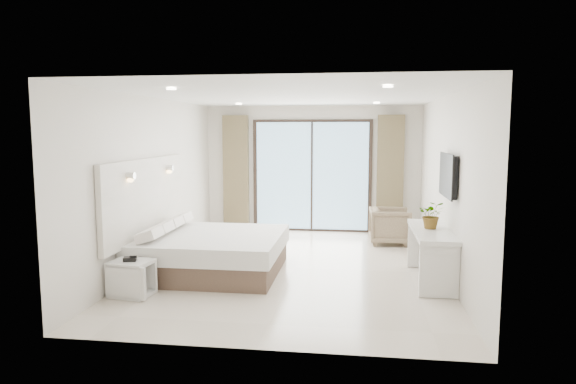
% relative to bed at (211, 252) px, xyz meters
% --- Properties ---
extents(ground, '(6.20, 6.20, 0.00)m').
position_rel_bed_xyz_m(ground, '(1.25, 0.41, -0.31)').
color(ground, beige).
rests_on(ground, ground).
extents(room_shell, '(4.62, 6.22, 2.72)m').
position_rel_bed_xyz_m(room_shell, '(1.05, 1.11, 1.27)').
color(room_shell, silver).
rests_on(room_shell, ground).
extents(bed, '(2.12, 2.02, 0.73)m').
position_rel_bed_xyz_m(bed, '(0.00, 0.00, 0.00)').
color(bed, brown).
rests_on(bed, ground).
extents(nightstand, '(0.57, 0.50, 0.47)m').
position_rel_bed_xyz_m(nightstand, '(-0.72, -1.25, -0.07)').
color(nightstand, silver).
rests_on(nightstand, ground).
extents(phone, '(0.19, 0.17, 0.05)m').
position_rel_bed_xyz_m(phone, '(-0.72, -1.26, 0.19)').
color(phone, black).
rests_on(phone, nightstand).
extents(console_desk, '(0.53, 1.69, 0.77)m').
position_rel_bed_xyz_m(console_desk, '(3.29, -0.05, 0.26)').
color(console_desk, silver).
rests_on(console_desk, ground).
extents(plant, '(0.40, 0.44, 0.31)m').
position_rel_bed_xyz_m(plant, '(3.29, -0.01, 0.62)').
color(plant, '#33662D').
rests_on(plant, console_desk).
extents(armchair, '(0.72, 0.77, 0.76)m').
position_rel_bed_xyz_m(armchair, '(2.86, 2.41, 0.07)').
color(armchair, '#7B6F51').
rests_on(armchair, ground).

